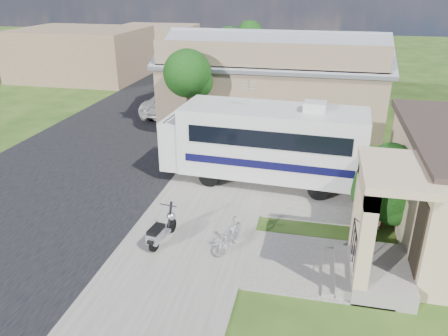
% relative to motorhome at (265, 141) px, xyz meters
% --- Properties ---
extents(ground, '(120.00, 120.00, 0.00)m').
position_rel_motorhome_xyz_m(ground, '(-0.73, -4.49, -1.75)').
color(ground, '#1F3C10').
extents(street_slab, '(9.00, 80.00, 0.02)m').
position_rel_motorhome_xyz_m(street_slab, '(-8.23, 5.51, -1.74)').
color(street_slab, black).
rests_on(street_slab, ground).
extents(sidewalk_slab, '(4.00, 80.00, 0.06)m').
position_rel_motorhome_xyz_m(sidewalk_slab, '(-1.73, 5.51, -1.72)').
color(sidewalk_slab, '#615E57').
rests_on(sidewalk_slab, ground).
extents(driveway_slab, '(7.00, 6.00, 0.05)m').
position_rel_motorhome_xyz_m(driveway_slab, '(0.77, 0.01, -1.72)').
color(driveway_slab, '#615E57').
rests_on(driveway_slab, ground).
extents(walk_slab, '(4.00, 3.00, 0.05)m').
position_rel_motorhome_xyz_m(walk_slab, '(2.27, -5.49, -1.72)').
color(walk_slab, '#615E57').
rests_on(walk_slab, ground).
extents(warehouse, '(12.50, 8.40, 5.04)m').
position_rel_motorhome_xyz_m(warehouse, '(-0.73, 9.48, 0.24)').
color(warehouse, '#746049').
rests_on(warehouse, ground).
extents(distant_bldg_far, '(10.00, 8.00, 4.00)m').
position_rel_motorhome_xyz_m(distant_bldg_far, '(-17.73, 17.51, 0.25)').
color(distant_bldg_far, brown).
rests_on(distant_bldg_far, ground).
extents(distant_bldg_near, '(8.00, 7.00, 3.20)m').
position_rel_motorhome_xyz_m(distant_bldg_near, '(-15.73, 29.51, -0.15)').
color(distant_bldg_near, '#746049').
rests_on(distant_bldg_near, ground).
extents(street_tree_a, '(2.44, 2.40, 4.58)m').
position_rel_motorhome_xyz_m(street_tree_a, '(-4.42, 4.56, 1.50)').
color(street_tree_a, black).
rests_on(street_tree_a, ground).
extents(street_tree_b, '(2.44, 2.40, 4.73)m').
position_rel_motorhome_xyz_m(street_tree_b, '(-4.42, 14.56, 1.65)').
color(street_tree_b, black).
rests_on(street_tree_b, ground).
extents(street_tree_c, '(2.44, 2.40, 4.42)m').
position_rel_motorhome_xyz_m(street_tree_c, '(-4.42, 23.56, 1.36)').
color(street_tree_c, black).
rests_on(street_tree_c, ground).
extents(motorhome, '(8.07, 2.95, 4.07)m').
position_rel_motorhome_xyz_m(motorhome, '(0.00, 0.00, 0.00)').
color(motorhome, beige).
rests_on(motorhome, ground).
extents(shrub, '(2.41, 2.30, 2.96)m').
position_rel_motorhome_xyz_m(shrub, '(4.42, -2.66, -0.23)').
color(shrub, black).
rests_on(shrub, ground).
extents(scooter, '(0.63, 1.66, 1.09)m').
position_rel_motorhome_xyz_m(scooter, '(-2.47, -5.38, -1.26)').
color(scooter, black).
rests_on(scooter, ground).
extents(bicycle, '(0.77, 1.63, 0.94)m').
position_rel_motorhome_xyz_m(bicycle, '(-0.33, -5.14, -1.28)').
color(bicycle, '#AAAAB2').
rests_on(bicycle, ground).
extents(pickup_truck, '(2.77, 5.61, 1.53)m').
position_rel_motorhome_xyz_m(pickup_truck, '(-6.75, 8.74, -0.98)').
color(pickup_truck, silver).
rests_on(pickup_truck, ground).
extents(van, '(2.84, 5.67, 1.58)m').
position_rel_motorhome_xyz_m(van, '(-7.14, 15.39, -0.96)').
color(van, silver).
rests_on(van, ground).
extents(garden_hose, '(0.36, 0.36, 0.16)m').
position_rel_motorhome_xyz_m(garden_hose, '(3.03, -4.95, -1.67)').
color(garden_hose, '#125B1E').
rests_on(garden_hose, ground).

